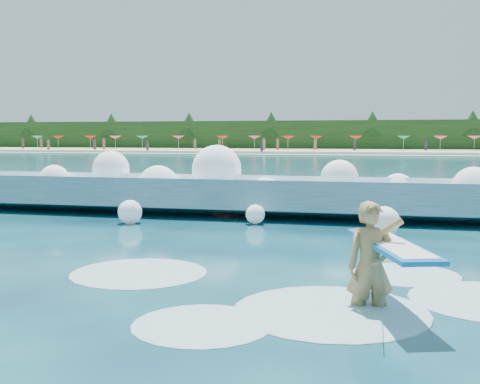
{
  "coord_description": "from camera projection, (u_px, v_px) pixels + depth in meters",
  "views": [
    {
      "loc": [
        5.0,
        -11.89,
        2.55
      ],
      "look_at": [
        1.5,
        2.0,
        1.2
      ],
      "focal_mm": 45.0,
      "sensor_mm": 36.0,
      "label": 1
    }
  ],
  "objects": [
    {
      "name": "beach_umbrellas",
      "position": [
        357.0,
        137.0,
        90.03
      ],
      "size": [
        111.57,
        6.5,
        0.5
      ],
      "color": "#168983",
      "rests_on": "ground"
    },
    {
      "name": "wet_band",
      "position": [
        351.0,
        155.0,
        77.61
      ],
      "size": [
        140.0,
        5.0,
        0.08
      ],
      "primitive_type": "cube",
      "color": "silver",
      "rests_on": "ground"
    },
    {
      "name": "surf_foam",
      "position": [
        328.0,
        299.0,
        9.41
      ],
      "size": [
        9.68,
        5.71,
        0.14
      ],
      "color": "silver",
      "rests_on": "ground"
    },
    {
      "name": "beachgoers",
      "position": [
        351.0,
        145.0,
        86.69
      ],
      "size": [
        100.73,
        12.74,
        1.92
      ],
      "color": "#3F332D",
      "rests_on": "ground"
    },
    {
      "name": "breaking_wave",
      "position": [
        247.0,
        198.0,
        19.36
      ],
      "size": [
        18.39,
        2.85,
        1.58
      ],
      "color": "teal",
      "rests_on": "ground"
    },
    {
      "name": "treeline",
      "position": [
        360.0,
        136.0,
        97.65
      ],
      "size": [
        140.0,
        4.0,
        5.0
      ],
      "primitive_type": "cube",
      "color": "black",
      "rests_on": "ground"
    },
    {
      "name": "surfer_with_board",
      "position": [
        375.0,
        262.0,
        8.74
      ],
      "size": [
        1.42,
        3.05,
        1.93
      ],
      "color": "#9E7A49",
      "rests_on": "ground"
    },
    {
      "name": "wave_spray",
      "position": [
        235.0,
        180.0,
        19.3
      ],
      "size": [
        14.71,
        4.67,
        2.28
      ],
      "color": "white",
      "rests_on": "ground"
    },
    {
      "name": "ground",
      "position": [
        150.0,
        254.0,
        12.93
      ],
      "size": [
        200.0,
        200.0,
        0.0
      ],
      "primitive_type": "plane",
      "color": "#07203A",
      "rests_on": "ground"
    },
    {
      "name": "rock_cluster",
      "position": [
        223.0,
        198.0,
        20.48
      ],
      "size": [
        7.99,
        3.23,
        1.3
      ],
      "color": "black",
      "rests_on": "ground"
    },
    {
      "name": "beach",
      "position": [
        356.0,
        151.0,
        88.22
      ],
      "size": [
        140.0,
        20.0,
        0.4
      ],
      "primitive_type": "cube",
      "color": "tan",
      "rests_on": "ground"
    }
  ]
}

